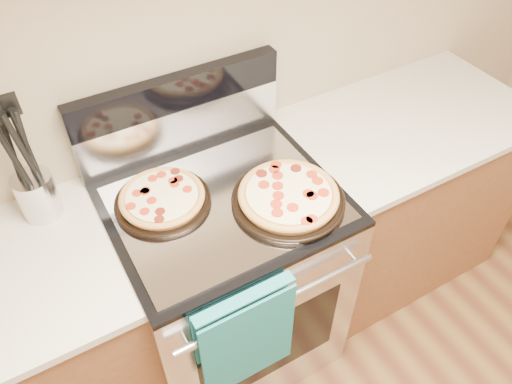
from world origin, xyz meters
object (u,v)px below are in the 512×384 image
range_body (227,280)px  pepperoni_pizza_back (162,199)px  pepperoni_pizza_front (288,197)px  utensil_crock (38,196)px

range_body → pepperoni_pizza_back: bearing=158.7°
pepperoni_pizza_front → pepperoni_pizza_back: bearing=150.9°
pepperoni_pizza_back → utensil_crock: (-0.35, 0.17, 0.04)m
pepperoni_pizza_back → pepperoni_pizza_front: size_ratio=0.84×
pepperoni_pizza_front → utensil_crock: (-0.71, 0.37, 0.04)m
utensil_crock → pepperoni_pizza_front: bearing=-27.6°
range_body → pepperoni_pizza_front: bearing=-35.8°
pepperoni_pizza_back → pepperoni_pizza_front: (0.36, -0.20, 0.00)m
range_body → pepperoni_pizza_front: 0.55m
pepperoni_pizza_back → utensil_crock: 0.39m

